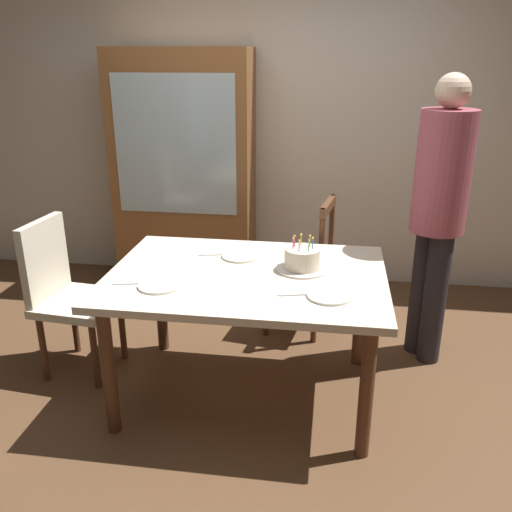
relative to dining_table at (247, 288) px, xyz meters
name	(u,v)px	position (x,y,z in m)	size (l,w,h in m)	color
ground	(248,393)	(0.00, 0.00, -0.67)	(6.40, 6.40, 0.00)	brown
back_wall	(283,126)	(0.00, 1.85, 0.63)	(6.40, 0.10, 2.60)	silver
dining_table	(247,288)	(0.00, 0.00, 0.00)	(1.47, 1.05, 0.75)	beige
birthday_cake	(302,260)	(0.29, 0.09, 0.15)	(0.28, 0.28, 0.19)	silver
plate_near_celebrant	(160,285)	(-0.41, -0.24, 0.10)	(0.22, 0.22, 0.01)	silver
plate_far_side	(241,256)	(-0.07, 0.24, 0.10)	(0.22, 0.22, 0.01)	silver
plate_near_guest	(329,296)	(0.44, -0.24, 0.10)	(0.22, 0.22, 0.01)	silver
fork_near_celebrant	(130,284)	(-0.57, -0.23, 0.09)	(0.18, 0.02, 0.01)	silver
fork_far_side	(214,255)	(-0.23, 0.24, 0.09)	(0.18, 0.02, 0.01)	silver
fork_near_guest	(296,295)	(0.28, -0.24, 0.09)	(0.18, 0.02, 0.01)	silver
chair_spindle_back	(301,269)	(0.24, 0.84, -0.21)	(0.51, 0.51, 0.95)	#56331E
chair_upholstered	(65,289)	(-1.13, 0.13, -0.13)	(0.48, 0.48, 0.95)	beige
person_guest	(439,206)	(1.06, 0.59, 0.34)	(0.32, 0.32, 1.76)	#262328
china_cabinet	(184,172)	(-0.76, 1.56, 0.29)	(1.10, 0.45, 1.90)	brown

